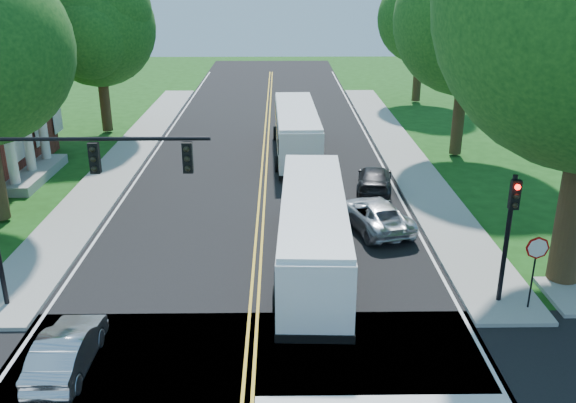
{
  "coord_description": "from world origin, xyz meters",
  "views": [
    {
      "loc": [
        0.87,
        -11.34,
        10.46
      ],
      "look_at": [
        1.18,
        9.95,
        2.4
      ],
      "focal_mm": 38.0,
      "sensor_mm": 36.0,
      "label": 1
    }
  ],
  "objects_px": {
    "signal_nw": "(61,183)",
    "bus_follow": "(296,131)",
    "dark_sedan": "(375,179)",
    "hatchback": "(67,350)",
    "signal_ne": "(510,223)",
    "suv": "(375,214)",
    "bus_lead": "(313,229)"
  },
  "relations": [
    {
      "from": "signal_nw",
      "to": "bus_follow",
      "type": "relative_size",
      "value": 0.65
    },
    {
      "from": "dark_sedan",
      "to": "hatchback",
      "type": "bearing_deg",
      "value": 63.46
    },
    {
      "from": "signal_ne",
      "to": "signal_nw",
      "type": "bearing_deg",
      "value": -179.95
    },
    {
      "from": "bus_follow",
      "to": "suv",
      "type": "relative_size",
      "value": 2.4
    },
    {
      "from": "bus_lead",
      "to": "hatchback",
      "type": "relative_size",
      "value": 2.97
    },
    {
      "from": "signal_nw",
      "to": "hatchback",
      "type": "distance_m",
      "value": 5.08
    },
    {
      "from": "signal_nw",
      "to": "dark_sedan",
      "type": "bearing_deg",
      "value": 44.64
    },
    {
      "from": "bus_follow",
      "to": "signal_ne",
      "type": "bearing_deg",
      "value": 108.11
    },
    {
      "from": "hatchback",
      "to": "suv",
      "type": "relative_size",
      "value": 0.81
    },
    {
      "from": "bus_lead",
      "to": "hatchback",
      "type": "height_order",
      "value": "bus_lead"
    },
    {
      "from": "signal_ne",
      "to": "bus_lead",
      "type": "distance_m",
      "value": 6.94
    },
    {
      "from": "signal_ne",
      "to": "dark_sedan",
      "type": "xyz_separation_m",
      "value": [
        -2.51,
        11.39,
        -2.34
      ]
    },
    {
      "from": "bus_lead",
      "to": "bus_follow",
      "type": "height_order",
      "value": "bus_follow"
    },
    {
      "from": "hatchback",
      "to": "suv",
      "type": "xyz_separation_m",
      "value": [
        10.04,
        9.86,
        0.03
      ]
    },
    {
      "from": "bus_follow",
      "to": "dark_sedan",
      "type": "height_order",
      "value": "bus_follow"
    },
    {
      "from": "hatchback",
      "to": "dark_sedan",
      "type": "relative_size",
      "value": 0.88
    },
    {
      "from": "bus_lead",
      "to": "bus_follow",
      "type": "relative_size",
      "value": 1.0
    },
    {
      "from": "signal_ne",
      "to": "hatchback",
      "type": "bearing_deg",
      "value": -165.85
    },
    {
      "from": "signal_ne",
      "to": "bus_follow",
      "type": "height_order",
      "value": "signal_ne"
    },
    {
      "from": "bus_lead",
      "to": "dark_sedan",
      "type": "bearing_deg",
      "value": -110.81
    },
    {
      "from": "suv",
      "to": "signal_nw",
      "type": "bearing_deg",
      "value": 15.98
    },
    {
      "from": "signal_nw",
      "to": "suv",
      "type": "relative_size",
      "value": 1.56
    },
    {
      "from": "signal_nw",
      "to": "suv",
      "type": "distance_m",
      "value": 13.19
    },
    {
      "from": "signal_nw",
      "to": "dark_sedan",
      "type": "height_order",
      "value": "signal_nw"
    },
    {
      "from": "signal_ne",
      "to": "suv",
      "type": "xyz_separation_m",
      "value": [
        -3.22,
        6.52,
        -2.32
      ]
    },
    {
      "from": "bus_follow",
      "to": "dark_sedan",
      "type": "relative_size",
      "value": 2.61
    },
    {
      "from": "bus_follow",
      "to": "hatchback",
      "type": "xyz_separation_m",
      "value": [
        -6.96,
        -21.27,
        -0.88
      ]
    },
    {
      "from": "dark_sedan",
      "to": "signal_ne",
      "type": "bearing_deg",
      "value": 112.02
    },
    {
      "from": "bus_follow",
      "to": "hatchback",
      "type": "height_order",
      "value": "bus_follow"
    },
    {
      "from": "bus_follow",
      "to": "dark_sedan",
      "type": "distance_m",
      "value": 7.61
    },
    {
      "from": "bus_lead",
      "to": "suv",
      "type": "xyz_separation_m",
      "value": [
        2.88,
        3.54,
        -0.85
      ]
    },
    {
      "from": "suv",
      "to": "dark_sedan",
      "type": "height_order",
      "value": "suv"
    }
  ]
}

